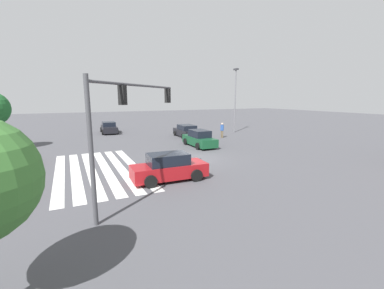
% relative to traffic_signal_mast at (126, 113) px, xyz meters
% --- Properties ---
extents(ground_plane, '(146.82, 146.82, 0.00)m').
position_rel_traffic_signal_mast_xyz_m(ground_plane, '(-6.37, 6.37, -4.15)').
color(ground_plane, '#47474C').
extents(crosswalk_markings, '(11.62, 5.35, 0.01)m').
position_rel_traffic_signal_mast_xyz_m(crosswalk_markings, '(-6.37, -0.71, -4.15)').
color(crosswalk_markings, silver).
rests_on(crosswalk_markings, ground_plane).
extents(traffic_signal_mast, '(5.24, 5.24, 5.67)m').
position_rel_traffic_signal_mast_xyz_m(traffic_signal_mast, '(0.00, 0.00, 0.00)').
color(traffic_signal_mast, '#47474C').
rests_on(traffic_signal_mast, ground_plane).
extents(car_0, '(4.74, 2.35, 1.51)m').
position_rel_traffic_signal_mast_xyz_m(car_0, '(-17.19, 10.84, -3.43)').
color(car_0, black).
rests_on(car_0, ground_plane).
extents(car_3, '(4.69, 2.03, 1.65)m').
position_rel_traffic_signal_mast_xyz_m(car_3, '(-10.88, 9.39, -3.39)').
color(car_3, '#144728').
rests_on(car_3, ground_plane).
extents(car_4, '(2.08, 4.48, 1.62)m').
position_rel_traffic_signal_mast_xyz_m(car_4, '(-2.20, 2.82, -3.39)').
color(car_4, maroon).
rests_on(car_4, ground_plane).
extents(car_5, '(4.86, 2.28, 1.53)m').
position_rel_traffic_signal_mast_xyz_m(car_5, '(-25.07, 2.74, -3.43)').
color(car_5, black).
rests_on(car_5, ground_plane).
extents(pedestrian, '(0.41, 0.41, 1.82)m').
position_rel_traffic_signal_mast_xyz_m(pedestrian, '(-14.65, 14.47, -3.12)').
color(pedestrian, brown).
rests_on(pedestrian, ground_plane).
extents(street_light_pole_a, '(0.80, 0.36, 8.69)m').
position_rel_traffic_signal_mast_xyz_m(street_light_pole_a, '(-18.10, 18.71, 1.01)').
color(street_light_pole_a, slate).
rests_on(street_light_pole_a, ground_plane).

